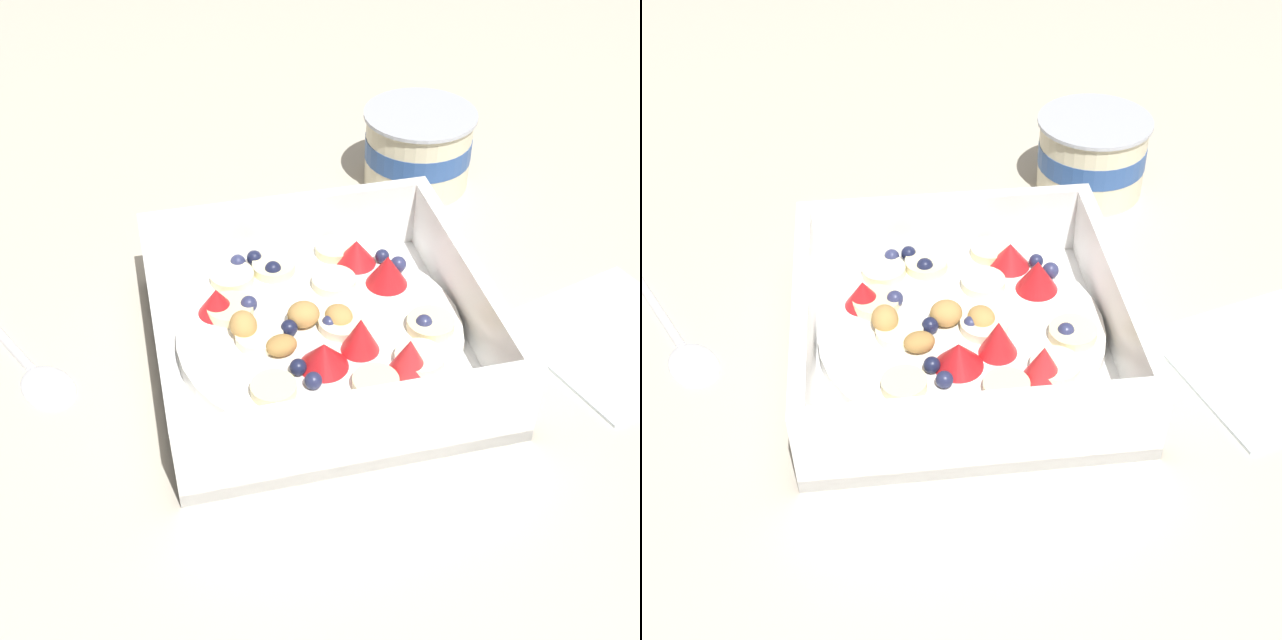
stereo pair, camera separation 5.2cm
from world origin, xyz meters
TOP-DOWN VIEW (x-y plane):
  - ground_plane at (0.00, 0.00)m, footprint 2.40×2.40m
  - fruit_bowl at (-0.02, 0.02)m, footprint 0.21×0.21m
  - spoon at (-0.21, 0.05)m, footprint 0.10×0.16m
  - yogurt_cup at (0.11, 0.21)m, footprint 0.10×0.10m
  - folded_napkin at (0.18, -0.02)m, footprint 0.15×0.15m

SIDE VIEW (x-z plane):
  - ground_plane at x=0.00m, z-range 0.00..0.00m
  - folded_napkin at x=0.18m, z-range 0.00..0.01m
  - spoon at x=-0.21m, z-range 0.00..0.01m
  - fruit_bowl at x=-0.02m, z-range -0.01..0.05m
  - yogurt_cup at x=0.11m, z-range 0.00..0.07m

